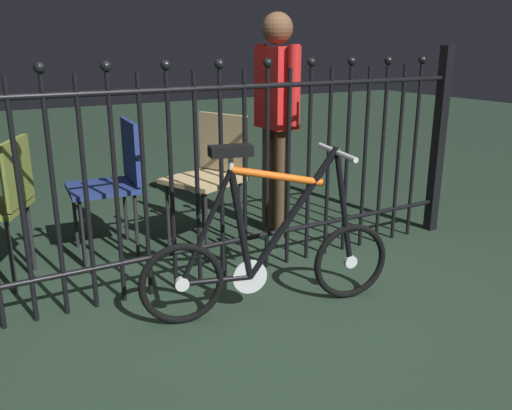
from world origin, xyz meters
TOP-DOWN VIEW (x-y plane):
  - ground_plane at (0.00, 0.00)m, footprint 20.00×20.00m
  - iron_fence at (-0.06, 0.56)m, footprint 3.57×0.07m
  - bicycle at (0.06, 0.08)m, footprint 1.31×0.43m
  - chair_tan at (0.22, 1.09)m, footprint 0.56×0.56m
  - chair_olive at (-1.06, 1.12)m, footprint 0.53×0.53m
  - chair_navy at (-0.37, 1.29)m, footprint 0.45×0.45m
  - person_visitor at (0.72, 1.08)m, footprint 0.21×0.48m

SIDE VIEW (x-z plane):
  - ground_plane at x=0.00m, z-range 0.00..0.00m
  - bicycle at x=0.06m, z-range -0.12..0.75m
  - chair_olive at x=-1.06m, z-range 0.09..0.92m
  - chair_navy at x=-0.37m, z-range 0.08..0.94m
  - chair_tan at x=0.22m, z-range 0.10..0.98m
  - iron_fence at x=-0.06m, z-range 0.00..1.32m
  - person_visitor at x=0.72m, z-range 0.14..1.66m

